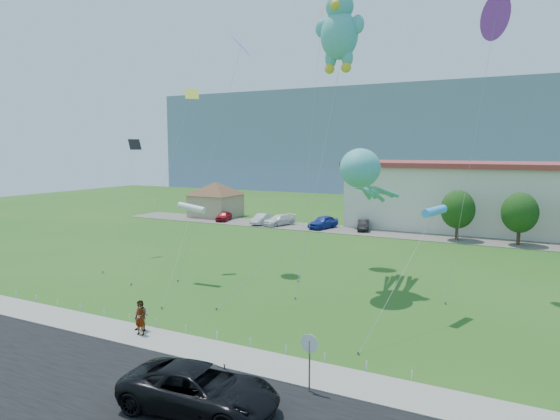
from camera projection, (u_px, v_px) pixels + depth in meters
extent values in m
plane|color=#205618|center=(186.00, 323.00, 28.32)|extent=(160.00, 160.00, 0.00)
cube|color=black|center=(69.00, 381.00, 21.25)|extent=(80.00, 8.00, 0.06)
cube|color=gray|center=(153.00, 339.00, 25.89)|extent=(80.00, 2.50, 0.10)
cube|color=#59544C|center=(369.00, 232.00, 59.22)|extent=(70.00, 6.00, 0.06)
cube|color=slate|center=(465.00, 139.00, 132.75)|extent=(160.00, 50.00, 25.00)
cube|color=tan|center=(216.00, 206.00, 72.55)|extent=(6.00, 6.00, 3.20)
pyramid|color=brown|center=(216.00, 189.00, 72.24)|extent=(9.20, 9.20, 1.80)
cylinder|color=slate|center=(309.00, 367.00, 20.17)|extent=(0.07, 0.07, 2.20)
cylinder|color=red|center=(310.00, 343.00, 20.05)|extent=(0.76, 0.04, 0.76)
cylinder|color=white|center=(309.00, 343.00, 20.03)|extent=(0.80, 0.02, 0.80)
cylinder|color=white|center=(16.00, 295.00, 33.03)|extent=(0.05, 0.05, 0.50)
cylinder|color=white|center=(36.00, 299.00, 32.12)|extent=(0.05, 0.05, 0.50)
cylinder|color=white|center=(58.00, 303.00, 31.22)|extent=(0.05, 0.05, 0.50)
cylinder|color=white|center=(80.00, 308.00, 30.31)|extent=(0.05, 0.05, 0.50)
cylinder|color=white|center=(104.00, 313.00, 29.41)|extent=(0.05, 0.05, 0.50)
cylinder|color=white|center=(130.00, 318.00, 28.50)|extent=(0.05, 0.05, 0.50)
cylinder|color=white|center=(157.00, 323.00, 27.59)|extent=(0.05, 0.05, 0.50)
cylinder|color=white|center=(186.00, 329.00, 26.69)|extent=(0.05, 0.05, 0.50)
cylinder|color=white|center=(217.00, 336.00, 25.78)|extent=(0.05, 0.05, 0.50)
cylinder|color=white|center=(250.00, 343.00, 24.88)|extent=(0.05, 0.05, 0.50)
cylinder|color=white|center=(286.00, 350.00, 23.97)|extent=(0.05, 0.05, 0.50)
cylinder|color=white|center=(325.00, 358.00, 23.06)|extent=(0.05, 0.05, 0.50)
cylinder|color=white|center=(367.00, 366.00, 22.16)|extent=(0.05, 0.05, 0.50)
cylinder|color=white|center=(412.00, 376.00, 21.25)|extent=(0.05, 0.05, 0.50)
cylinder|color=#3F2B19|center=(457.00, 230.00, 53.68)|extent=(0.36, 0.36, 2.20)
ellipsoid|color=#14380F|center=(458.00, 209.00, 53.40)|extent=(3.60, 3.60, 4.14)
cylinder|color=#3F2B19|center=(518.00, 235.00, 50.96)|extent=(0.36, 0.36, 2.20)
ellipsoid|color=#14380F|center=(520.00, 213.00, 50.68)|extent=(3.60, 3.60, 4.14)
imported|color=black|center=(200.00, 389.00, 18.67)|extent=(6.35, 3.38, 1.70)
imported|color=gray|center=(140.00, 319.00, 26.25)|extent=(0.67, 0.48, 1.73)
imported|color=gray|center=(141.00, 316.00, 26.83)|extent=(0.94, 0.81, 1.66)
imported|color=maroon|center=(224.00, 216.00, 68.14)|extent=(2.46, 4.00, 1.27)
imported|color=#B8B8BF|center=(261.00, 219.00, 65.04)|extent=(1.65, 4.15, 1.34)
imported|color=white|center=(279.00, 220.00, 64.13)|extent=(3.36, 5.07, 1.36)
imported|color=#1B3298|center=(323.00, 222.00, 61.64)|extent=(2.92, 4.90, 1.56)
imported|color=black|center=(363.00, 225.00, 60.09)|extent=(2.32, 3.98, 1.24)
ellipsoid|color=teal|center=(360.00, 168.00, 32.93)|extent=(2.61, 3.39, 2.61)
sphere|color=white|center=(348.00, 164.00, 32.20)|extent=(0.41, 0.41, 0.41)
sphere|color=white|center=(362.00, 164.00, 31.78)|extent=(0.41, 0.41, 0.41)
cylinder|color=slate|center=(216.00, 309.00, 30.68)|extent=(0.10, 0.10, 0.16)
cylinder|color=gray|center=(287.00, 243.00, 31.41)|extent=(6.72, 6.20, 7.65)
ellipsoid|color=teal|center=(339.00, 35.00, 35.22)|extent=(2.70, 2.29, 3.37)
sphere|color=teal|center=(340.00, 6.00, 34.97)|extent=(1.97, 1.97, 1.97)
sphere|color=yellow|center=(335.00, 5.00, 34.25)|extent=(0.73, 0.73, 0.73)
ellipsoid|color=teal|center=(322.00, 28.00, 35.75)|extent=(0.93, 0.66, 1.31)
ellipsoid|color=teal|center=(358.00, 24.00, 34.53)|extent=(0.93, 0.66, 1.31)
ellipsoid|color=teal|center=(331.00, 59.00, 35.69)|extent=(0.83, 0.73, 1.35)
ellipsoid|color=teal|center=(347.00, 57.00, 35.13)|extent=(0.83, 0.73, 1.35)
sphere|color=yellow|center=(330.00, 69.00, 35.60)|extent=(0.73, 0.73, 0.73)
sphere|color=yellow|center=(346.00, 68.00, 35.03)|extent=(0.73, 0.73, 0.73)
cylinder|color=slate|center=(295.00, 298.00, 32.83)|extent=(0.10, 0.10, 0.16)
cylinder|color=gray|center=(318.00, 180.00, 34.17)|extent=(0.76, 5.57, 15.17)
cone|color=blue|center=(241.00, 46.00, 40.10)|extent=(1.80, 1.33, 1.33)
cylinder|color=slate|center=(178.00, 281.00, 37.16)|extent=(0.10, 0.10, 0.16)
cylinder|color=gray|center=(211.00, 159.00, 38.64)|extent=(1.65, 6.69, 17.76)
cube|color=black|center=(135.00, 144.00, 46.36)|extent=(1.29, 1.29, 0.86)
cylinder|color=slate|center=(103.00, 272.00, 39.78)|extent=(0.10, 0.10, 0.16)
cylinder|color=gray|center=(120.00, 204.00, 43.08)|extent=(3.06, 7.34, 9.91)
cylinder|color=#379EFA|center=(435.00, 211.00, 28.94)|extent=(0.50, 2.25, 0.87)
cylinder|color=slate|center=(358.00, 353.00, 24.01)|extent=(0.10, 0.10, 0.16)
cylinder|color=gray|center=(400.00, 277.00, 26.48)|extent=(2.04, 7.50, 5.92)
cone|color=purple|center=(495.00, 17.00, 32.63)|extent=(1.80, 1.33, 1.33)
cylinder|color=slate|center=(446.00, 303.00, 31.74)|extent=(0.10, 0.10, 0.16)
cylinder|color=gray|center=(471.00, 159.00, 32.19)|extent=(1.76, 4.47, 18.10)
cylinder|color=white|center=(192.00, 208.00, 36.70)|extent=(0.50, 2.25, 0.87)
cylinder|color=slate|center=(162.00, 308.00, 30.87)|extent=(0.10, 0.10, 0.16)
cylinder|color=gray|center=(178.00, 254.00, 33.79)|extent=(2.28, 6.22, 5.19)
cone|color=orange|center=(322.00, 10.00, 42.49)|extent=(1.80, 1.33, 1.33)
cylinder|color=slate|center=(298.00, 281.00, 37.07)|extent=(0.10, 0.10, 0.16)
cylinder|color=gray|center=(311.00, 137.00, 39.79)|extent=(1.73, 8.29, 21.25)
cube|color=#CCD632|center=(192.00, 94.00, 40.49)|extent=(1.29, 1.29, 0.86)
cylinder|color=slate|center=(131.00, 284.00, 36.19)|extent=(0.10, 0.10, 0.16)
cylinder|color=gray|center=(163.00, 184.00, 38.35)|extent=(0.50, 7.11, 13.94)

